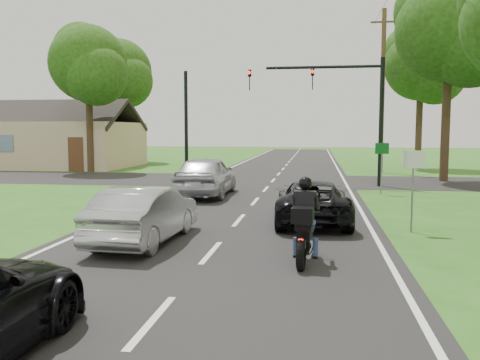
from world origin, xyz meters
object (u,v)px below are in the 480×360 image
Objects in this scene: silver_suv at (206,176)px; utility_pole_far at (382,90)px; dark_suv at (313,201)px; traffic_signal at (341,98)px; sign_white at (413,171)px; silver_sedan at (145,214)px; sign_green at (382,156)px; motorcycle_rider at (305,228)px.

utility_pole_far is at bearing -123.69° from silver_suv.
traffic_signal is at bearing -98.86° from dark_suv.
traffic_signal is 11.39m from sign_white.
silver_sedan is 1.90× the size of sign_green.
traffic_signal reaches higher than dark_suv.
motorcycle_rider is 14.92m from traffic_signal.
sign_white is at bearing 55.97° from motorcycle_rider.
motorcycle_rider is at bearing 86.33° from dark_suv.
motorcycle_rider is 0.96× the size of sign_green.
dark_suv is 2.92m from sign_white.
sign_white reaches higher than motorcycle_rider.
silver_suv is at bearing 137.23° from sign_white.
silver_sedan is at bearing -161.06° from sign_white.
sign_green is at bearing 88.57° from sign_white.
motorcycle_rider is 0.50× the size of silver_sedan.
sign_white is at bearing -94.51° from utility_pole_far.
motorcycle_rider is at bearing -95.25° from traffic_signal.
traffic_signal is 4.24m from sign_green.
sign_white is at bearing 156.27° from dark_suv.
utility_pole_far is at bearing -107.93° from silver_sedan.
sign_white reaches higher than silver_suv.
traffic_signal reaches higher than sign_green.
silver_suv is 7.94m from traffic_signal.
dark_suv is 0.92× the size of silver_suv.
utility_pole_far is at bearing 83.27° from sign_green.
motorcycle_rider is 4.46m from sign_white.
traffic_signal is at bearing 117.38° from sign_green.
motorcycle_rider is at bearing 112.71° from silver_suv.
silver_suv is 9.36m from sign_white.
motorcycle_rider is 23.27m from utility_pole_far.
silver_sedan is at bearing -110.52° from utility_pole_far.
silver_suv is (-4.16, 9.78, 0.13)m from motorcycle_rider.
silver_sedan is (-3.89, -3.23, 0.06)m from dark_suv.
silver_suv is 15.77m from utility_pole_far.
sign_green is at bearing -120.47° from silver_sedan.
utility_pole_far reaches higher than traffic_signal.
dark_suv is 5.06m from silver_sedan.
silver_sedan is (-3.76, 1.23, -0.01)m from motorcycle_rider.
sign_white is (6.85, -6.34, 0.78)m from silver_suv.
sign_white is (1.36, -11.02, -2.54)m from traffic_signal.
motorcycle_rider is 0.43× the size of silver_suv.
motorcycle_rider is at bearing -100.57° from utility_pole_far.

